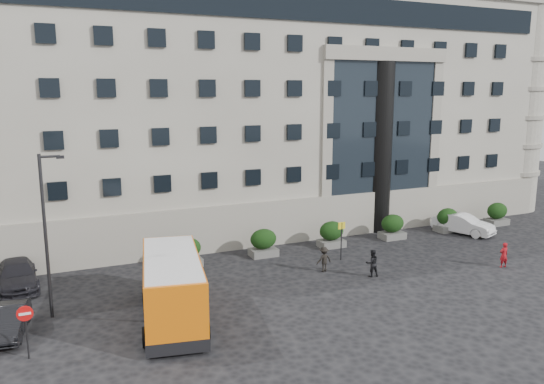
{
  "coord_description": "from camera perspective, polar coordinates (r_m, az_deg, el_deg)",
  "views": [
    {
      "loc": [
        -11.95,
        -23.46,
        10.86
      ],
      "look_at": [
        0.35,
        4.45,
        5.0
      ],
      "focal_mm": 35.0,
      "sensor_mm": 36.0,
      "label": 1
    }
  ],
  "objects": [
    {
      "name": "ground",
      "position": [
        28.47,
        3.03,
        -11.56
      ],
      "size": [
        120.0,
        120.0,
        0.0
      ],
      "primitive_type": "plane",
      "color": "black",
      "rests_on": "ground"
    },
    {
      "name": "civic_building",
      "position": [
        48.91,
        -2.26,
        8.69
      ],
      "size": [
        44.0,
        24.0,
        18.0
      ],
      "primitive_type": "cube",
      "color": "gray",
      "rests_on": "ground"
    },
    {
      "name": "entrance_column",
      "position": [
        41.62,
        11.55,
        4.64
      ],
      "size": [
        1.8,
        1.8,
        13.0
      ],
      "primitive_type": "cylinder",
      "color": "black",
      "rests_on": "ground"
    },
    {
      "name": "hedge_a",
      "position": [
        33.74,
        -9.14,
        -6.38
      ],
      "size": [
        1.8,
        1.26,
        1.84
      ],
      "color": "#50504E",
      "rests_on": "ground"
    },
    {
      "name": "hedge_b",
      "position": [
        35.33,
        -0.93,
        -5.45
      ],
      "size": [
        1.8,
        1.26,
        1.84
      ],
      "color": "#50504E",
      "rests_on": "ground"
    },
    {
      "name": "hedge_c",
      "position": [
        37.58,
        6.42,
        -4.52
      ],
      "size": [
        1.8,
        1.26,
        1.84
      ],
      "color": "#50504E",
      "rests_on": "ground"
    },
    {
      "name": "hedge_d",
      "position": [
        40.37,
        12.83,
        -3.64
      ],
      "size": [
        1.8,
        1.26,
        1.84
      ],
      "color": "#50504E",
      "rests_on": "ground"
    },
    {
      "name": "hedge_e",
      "position": [
        43.61,
        18.34,
        -2.85
      ],
      "size": [
        1.8,
        1.26,
        1.84
      ],
      "color": "#50504E",
      "rests_on": "ground"
    },
    {
      "name": "hedge_f",
      "position": [
        47.2,
        23.04,
        -2.15
      ],
      "size": [
        1.8,
        1.26,
        1.84
      ],
      "color": "#50504E",
      "rests_on": "ground"
    },
    {
      "name": "street_lamp",
      "position": [
        27.24,
        -23.09,
        -3.8
      ],
      "size": [
        1.16,
        0.18,
        8.0
      ],
      "color": "#262628",
      "rests_on": "ground"
    },
    {
      "name": "bus_stop_sign",
      "position": [
        34.6,
        7.48,
        -4.52
      ],
      "size": [
        0.5,
        0.08,
        2.52
      ],
      "color": "#262628",
      "rests_on": "ground"
    },
    {
      "name": "no_entry_sign",
      "position": [
        24.26,
        -24.98,
        -12.5
      ],
      "size": [
        0.64,
        0.16,
        2.32
      ],
      "color": "#262628",
      "rests_on": "ground"
    },
    {
      "name": "minibus",
      "position": [
        25.9,
        -10.66,
        -9.91
      ],
      "size": [
        3.96,
        7.96,
        3.18
      ],
      "rotation": [
        0.0,
        0.0,
        -0.18
      ],
      "color": "orange",
      "rests_on": "ground"
    },
    {
      "name": "red_truck",
      "position": [
        39.35,
        -23.1,
        -3.92
      ],
      "size": [
        2.97,
        5.36,
        2.75
      ],
      "rotation": [
        0.0,
        0.0,
        -0.14
      ],
      "color": "maroon",
      "rests_on": "ground"
    },
    {
      "name": "parked_car_b",
      "position": [
        27.27,
        -26.45,
        -12.32
      ],
      "size": [
        1.88,
        4.05,
        1.29
      ],
      "primitive_type": "imported",
      "rotation": [
        0.0,
        0.0,
        -0.14
      ],
      "color": "black",
      "rests_on": "ground"
    },
    {
      "name": "parked_car_c",
      "position": [
        33.18,
        -25.73,
        -8.02
      ],
      "size": [
        2.42,
        5.17,
        1.46
      ],
      "primitive_type": "imported",
      "rotation": [
        0.0,
        0.0,
        0.08
      ],
      "color": "black",
      "rests_on": "ground"
    },
    {
      "name": "white_taxi",
      "position": [
        43.36,
        19.86,
        -3.26
      ],
      "size": [
        3.25,
        4.87,
        1.52
      ],
      "primitive_type": "imported",
      "rotation": [
        0.0,
        0.0,
        0.39
      ],
      "color": "silver",
      "rests_on": "ground"
    },
    {
      "name": "pedestrian_a",
      "position": [
        36.17,
        23.66,
        -6.22
      ],
      "size": [
        0.62,
        0.44,
        1.59
      ],
      "primitive_type": "imported",
      "rotation": [
        0.0,
        0.0,
        3.03
      ],
      "color": "maroon",
      "rests_on": "ground"
    },
    {
      "name": "pedestrian_b",
      "position": [
        32.13,
        10.71,
        -7.52
      ],
      "size": [
        0.9,
        0.75,
        1.65
      ],
      "primitive_type": "imported",
      "rotation": [
        0.0,
        0.0,
        2.97
      ],
      "color": "black",
      "rests_on": "ground"
    },
    {
      "name": "pedestrian_c",
      "position": [
        32.59,
        5.61,
        -7.21
      ],
      "size": [
        1.04,
        0.65,
        1.54
      ],
      "primitive_type": "imported",
      "rotation": [
        0.0,
        0.0,
        3.23
      ],
      "color": "black",
      "rests_on": "ground"
    }
  ]
}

